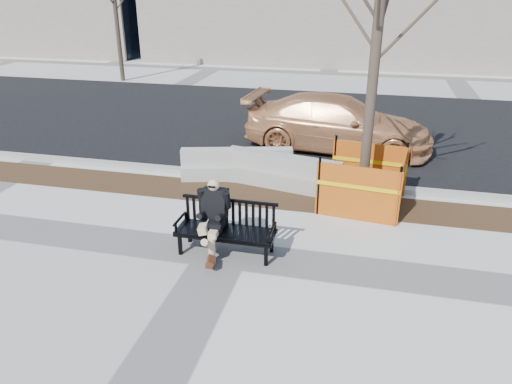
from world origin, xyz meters
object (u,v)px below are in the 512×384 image
seated_man (214,250)px  tree_fence (361,204)px  bench (226,253)px  jersey_barrier_right (282,187)px  sedan (336,149)px  jersey_barrier_left (237,178)px

seated_man → tree_fence: tree_fence is taller
bench → jersey_barrier_right: 3.23m
sedan → jersey_barrier_left: size_ratio=1.95×
tree_fence → jersey_barrier_right: 1.92m
bench → seated_man: (-0.24, 0.05, 0.00)m
sedan → jersey_barrier_left: sedan is taller
tree_fence → sedan: size_ratio=1.20×
tree_fence → jersey_barrier_right: tree_fence is taller
seated_man → jersey_barrier_right: seated_man is taller
sedan → tree_fence: bearing=-162.1°
tree_fence → seated_man: bearing=-134.1°
bench → seated_man: seated_man is taller
bench → tree_fence: 3.46m
seated_man → sedan: sedan is taller
tree_fence → jersey_barrier_left: bearing=164.2°
jersey_barrier_right → seated_man: bearing=-89.7°
tree_fence → jersey_barrier_left: size_ratio=2.34×
seated_man → bench: bearing=-11.3°
bench → jersey_barrier_left: (-0.76, 3.48, 0.00)m
bench → seated_man: bearing=168.7°
tree_fence → jersey_barrier_right: size_ratio=2.25×
bench → jersey_barrier_left: bench is taller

